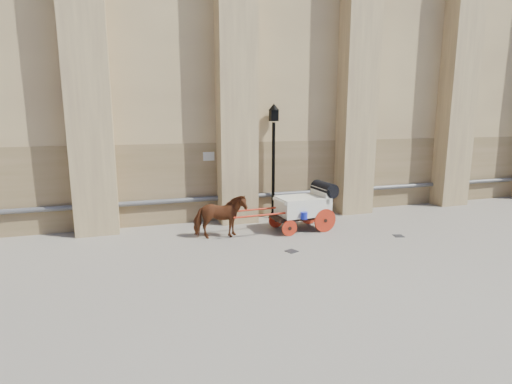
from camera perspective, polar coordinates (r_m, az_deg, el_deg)
name	(u,v)px	position (r m, az deg, el deg)	size (l,w,h in m)	color
ground	(300,248)	(12.47, 6.27, -7.92)	(90.00, 90.00, 0.00)	#6C6459
cathedral	(276,6)	(20.44, 2.88, 25.05)	(44.80, 9.20, 19.20)	tan
horse	(220,217)	(13.20, -5.16, -3.54)	(0.78, 1.72, 1.45)	brown
carriage	(306,205)	(14.25, 7.14, -1.79)	(3.86, 1.42, 1.67)	black
street_lamp	(273,158)	(15.50, 2.51, 4.85)	(0.42, 0.42, 4.45)	black
drain_grate_near	(291,251)	(12.13, 5.09, -8.41)	(0.32, 0.32, 0.01)	black
drain_grate_far	(399,236)	(14.38, 19.69, -5.92)	(0.32, 0.32, 0.01)	black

